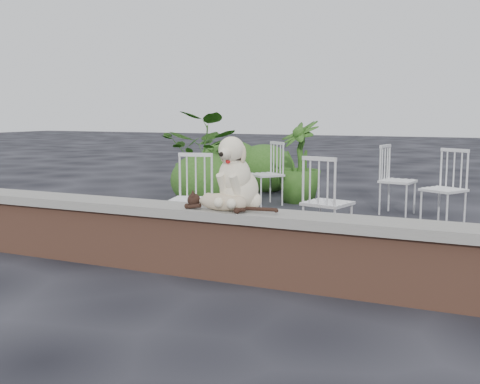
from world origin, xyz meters
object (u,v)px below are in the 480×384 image
at_px(chair_a, 191,198).
at_px(chair_c, 328,201).
at_px(potted_plant_a, 206,156).
at_px(dog, 239,172).
at_px(chair_b, 266,174).
at_px(chair_e, 398,180).
at_px(chair_d, 444,188).
at_px(potted_plant_b, 299,162).
at_px(cat, 223,201).

height_order(chair_a, chair_c, same).
bearing_deg(potted_plant_a, dog, -58.40).
xyz_separation_m(chair_b, potted_plant_a, (-1.03, 0.02, 0.22)).
height_order(chair_a, chair_b, same).
xyz_separation_m(chair_a, potted_plant_a, (-1.24, 2.67, 0.22)).
xyz_separation_m(chair_e, potted_plant_a, (-2.95, 0.03, 0.22)).
xyz_separation_m(chair_d, potted_plant_a, (-3.60, 0.69, 0.22)).
bearing_deg(chair_a, dog, -57.79).
distance_m(chair_a, potted_plant_b, 3.10).
distance_m(cat, potted_plant_a, 4.36).
bearing_deg(potted_plant_a, chair_b, -1.29).
relative_size(chair_a, chair_d, 1.00).
height_order(chair_c, potted_plant_a, potted_plant_a).
height_order(dog, chair_b, dog).
distance_m(chair_d, chair_c, 1.86).
height_order(potted_plant_a, potted_plant_b, potted_plant_a).
height_order(dog, potted_plant_b, potted_plant_b).
bearing_deg(chair_e, chair_a, 156.19).
height_order(cat, chair_c, chair_c).
distance_m(chair_e, potted_plant_a, 2.96).
relative_size(chair_c, chair_b, 1.00).
relative_size(potted_plant_a, potted_plant_b, 1.11).
height_order(chair_a, potted_plant_a, potted_plant_a).
relative_size(chair_a, chair_c, 1.00).
bearing_deg(chair_d, cat, -85.51).
bearing_deg(chair_e, chair_c, -179.42).
bearing_deg(chair_b, potted_plant_b, 90.00).
distance_m(dog, cat, 0.28).
distance_m(chair_c, chair_b, 2.75).
distance_m(dog, potted_plant_a, 4.27).
relative_size(dog, chair_c, 0.65).
relative_size(chair_d, potted_plant_a, 0.68).
bearing_deg(dog, potted_plant_b, 106.02).
xyz_separation_m(dog, cat, (-0.08, -0.15, -0.23)).
relative_size(chair_e, chair_b, 1.00).
distance_m(cat, chair_b, 3.93).
relative_size(chair_b, potted_plant_a, 0.68).
xyz_separation_m(chair_a, chair_e, (1.72, 2.64, 0.00)).
bearing_deg(chair_a, chair_e, 43.25).
bearing_deg(potted_plant_a, cat, -60.33).
relative_size(chair_d, potted_plant_b, 0.75).
distance_m(chair_e, chair_b, 1.93).
distance_m(chair_a, chair_e, 3.14).
xyz_separation_m(cat, chair_e, (0.80, 3.76, -0.19)).
bearing_deg(chair_e, chair_d, -126.55).
bearing_deg(potted_plant_b, chair_d, -26.95).
relative_size(cat, chair_c, 1.01).
bearing_deg(potted_plant_b, dog, -78.22).
bearing_deg(dog, chair_a, 140.11).
bearing_deg(potted_plant_b, cat, -79.68).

